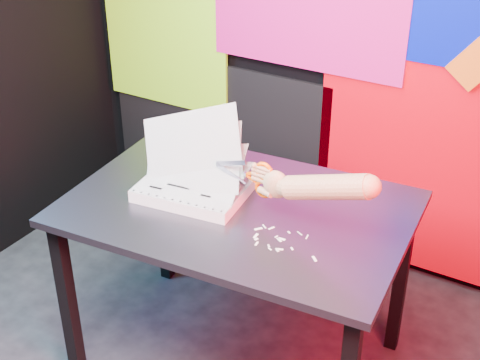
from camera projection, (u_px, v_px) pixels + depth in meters
The scene contains 7 objects.
room at pixel (151, 106), 1.71m from camera, with size 3.01×3.01×2.71m.
backdrop at pixel (368, 78), 2.97m from camera, with size 2.88×0.05×2.08m.
work_table at pixel (238, 225), 2.47m from camera, with size 1.30×0.92×0.75m.
printout_stack at pixel (193, 187), 2.48m from camera, with size 0.47×0.33×0.36m.
scissors at pixel (260, 179), 2.31m from camera, with size 0.24×0.03×0.14m.
hand_forearm at pixel (318, 186), 2.17m from camera, with size 0.46×0.11×0.20m.
paper_clippings at pixel (277, 240), 2.23m from camera, with size 0.27×0.15×0.00m.
Camera 1 is at (1.00, -1.24, 2.03)m, focal length 50.00 mm.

